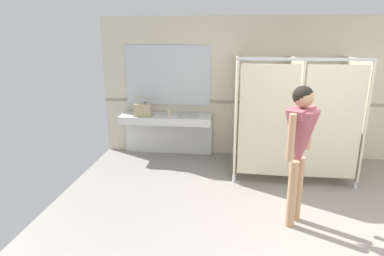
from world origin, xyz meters
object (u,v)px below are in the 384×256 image
at_px(person_standing, 300,139).
at_px(soap_dispenser, 146,108).
at_px(handbag, 142,110).
at_px(paper_cup, 169,113).

height_order(person_standing, soap_dispenser, person_standing).
xyz_separation_m(person_standing, soap_dispenser, (-2.44, 2.29, -0.19)).
relative_size(handbag, soap_dispenser, 1.81).
distance_m(soap_dispenser, paper_cup, 0.53).
bearing_deg(soap_dispenser, person_standing, -43.25).
bearing_deg(soap_dispenser, handbag, -86.74).
height_order(soap_dispenser, paper_cup, soap_dispenser).
height_order(person_standing, handbag, person_standing).
height_order(handbag, soap_dispenser, handbag).
height_order(person_standing, paper_cup, person_standing).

